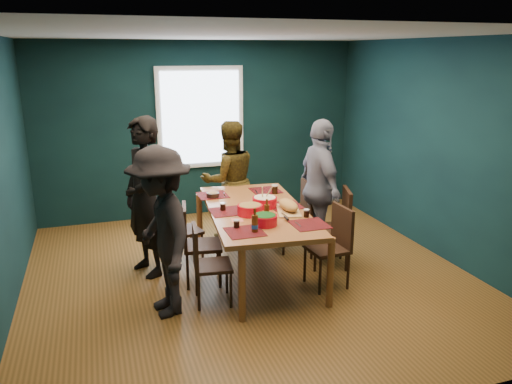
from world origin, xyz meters
TOP-DOWN VIEW (x-y plane):
  - room at (0.00, 0.27)m, footprint 5.01×5.01m
  - dining_table at (0.10, 0.02)m, footprint 1.27×2.22m
  - chair_left_far at (-0.71, 0.62)m, footprint 0.45×0.45m
  - chair_left_mid at (-0.62, 0.02)m, footprint 0.48×0.48m
  - chair_left_near at (-0.62, -0.48)m, footprint 0.43×0.43m
  - chair_right_far at (0.88, 0.60)m, footprint 0.44×0.44m
  - chair_right_mid at (1.11, -0.04)m, footprint 0.54×0.54m
  - chair_right_near at (0.83, -0.50)m, footprint 0.44×0.44m
  - person_far_left at (-1.09, 0.47)m, footprint 0.67×0.79m
  - person_back at (0.14, 1.32)m, footprint 0.82×0.65m
  - person_right at (1.06, 0.37)m, footprint 0.45×1.03m
  - person_near_left at (-1.05, -0.53)m, footprint 0.77×1.17m
  - bowl_salad at (-0.03, -0.16)m, footprint 0.28×0.28m
  - bowl_dumpling at (0.22, 0.06)m, footprint 0.28×0.28m
  - bowl_herbs at (0.01, -0.53)m, footprint 0.26×0.26m
  - cutting_board at (0.41, -0.19)m, footprint 0.36×0.62m
  - small_bowl at (-0.26, 0.62)m, footprint 0.16×0.16m
  - beer_bottle_a at (-0.15, -0.70)m, footprint 0.07×0.07m
  - beer_bottle_b at (0.10, -0.35)m, footprint 0.06×0.06m
  - cola_glass_a at (-0.29, -0.53)m, footprint 0.06×0.06m
  - cola_glass_b at (0.52, -0.43)m, footprint 0.06×0.06m
  - cola_glass_c at (0.52, 0.55)m, footprint 0.08×0.08m
  - cola_glass_d at (-0.28, 0.07)m, footprint 0.07×0.07m
  - napkin_a at (0.51, 0.12)m, footprint 0.16×0.16m
  - napkin_b at (-0.22, -0.30)m, footprint 0.14×0.14m
  - napkin_c at (0.43, -0.67)m, footprint 0.16×0.16m

SIDE VIEW (x-z plane):
  - chair_left_far at x=-0.71m, z-range 0.07..0.90m
  - chair_left_near at x=-0.62m, z-range 0.07..0.91m
  - chair_right_near at x=0.83m, z-range 0.07..0.98m
  - chair_right_far at x=0.88m, z-range 0.08..0.98m
  - chair_left_mid at x=-0.62m, z-range 0.08..0.99m
  - chair_right_mid at x=1.11m, z-range 0.08..1.04m
  - dining_table at x=0.10m, z-range 0.33..1.13m
  - napkin_b at x=-0.22m, z-range 0.81..0.81m
  - napkin_a at x=0.51m, z-range 0.81..0.81m
  - napkin_c at x=0.43m, z-range 0.81..0.81m
  - person_back at x=0.14m, z-range 0.00..1.64m
  - small_bowl at x=-0.26m, z-range 0.81..0.87m
  - person_near_left at x=-1.05m, z-range 0.00..1.69m
  - cola_glass_b at x=0.52m, z-range 0.81..0.90m
  - cola_glass_a at x=-0.29m, z-range 0.81..0.90m
  - cola_glass_d at x=-0.28m, z-range 0.81..0.90m
  - bowl_herbs at x=0.01m, z-range 0.81..0.92m
  - cutting_board at x=0.41m, z-range 0.80..0.93m
  - bowl_salad at x=-0.03m, z-range 0.81..0.92m
  - cola_glass_c at x=0.52m, z-range 0.81..0.92m
  - bowl_dumpling at x=0.22m, z-range 0.74..1.00m
  - person_right at x=1.06m, z-range 0.00..1.74m
  - beer_bottle_b at x=0.10m, z-range 0.78..1.00m
  - beer_bottle_a at x=-0.15m, z-range 0.77..1.02m
  - person_far_left at x=-1.09m, z-range 0.00..1.85m
  - room at x=0.00m, z-range 0.01..2.73m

